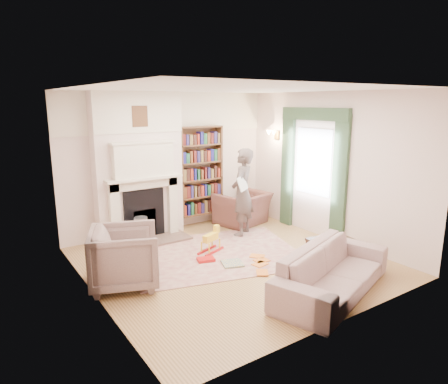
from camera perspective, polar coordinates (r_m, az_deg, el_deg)
floor at (r=6.76m, az=1.20°, el=-9.95°), size 4.50×4.50×0.00m
ceiling at (r=6.23m, az=1.32°, el=14.52°), size 4.50×4.50×0.00m
wall_back at (r=8.26m, az=-7.78°, el=4.24°), size 4.50×0.00×4.50m
wall_front at (r=4.74m, az=17.14°, el=-2.61°), size 4.50×0.00×4.50m
wall_left at (r=5.40m, az=-18.65°, el=-0.85°), size 0.00×4.50×4.50m
wall_right at (r=7.84m, az=14.85°, el=3.48°), size 0.00×4.50×4.50m
fireplace at (r=7.78m, az=-12.08°, el=3.45°), size 1.70×0.58×2.80m
bookcase at (r=8.49m, az=-3.41°, el=3.03°), size 1.00×0.24×1.85m
window at (r=8.09m, az=12.68°, el=4.22°), size 0.02×0.90×1.30m
curtain_left at (r=7.65m, az=16.20°, el=1.64°), size 0.07×0.32×2.40m
curtain_right at (r=8.59m, az=9.06°, el=3.18°), size 0.07×0.32×2.40m
pelmet at (r=7.98m, az=12.79°, el=10.82°), size 0.09×1.70×0.24m
wall_sconce at (r=8.69m, az=6.59°, el=8.01°), size 0.20×0.24×0.24m
rug at (r=7.08m, az=-1.25°, el=-8.79°), size 3.34×2.88×0.01m
armchair_reading at (r=8.70m, az=2.64°, el=-2.35°), size 1.24×1.14×0.68m
armchair_left at (r=5.97m, az=-13.96°, el=-8.99°), size 1.23×1.21×0.87m
sofa at (r=5.83m, az=15.28°, el=-10.81°), size 2.37×1.53×0.65m
man_reading at (r=7.84m, az=2.64°, el=-0.06°), size 0.76×0.70×1.74m
newspaper at (r=7.55m, az=2.65°, el=1.22°), size 0.38×0.31×0.26m
coffee_table at (r=6.77m, az=14.95°, el=-8.30°), size 0.76×0.54×0.45m
paraffin_heater at (r=7.53m, az=-11.73°, el=-5.57°), size 0.31×0.31×0.55m
rocking_horse at (r=7.07m, az=-1.93°, el=-6.89°), size 0.56×0.39×0.46m
board_game at (r=6.63m, az=1.20°, el=-10.16°), size 0.42×0.42×0.03m
game_box_lid at (r=6.76m, az=-2.60°, el=-9.61°), size 0.33×0.26×0.05m
comic_annuals at (r=6.68m, az=5.19°, el=-10.08°), size 0.64×0.87×0.02m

